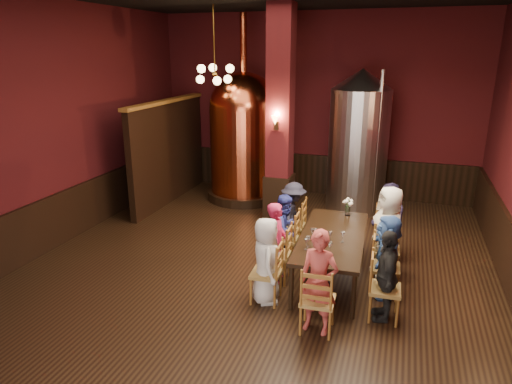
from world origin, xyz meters
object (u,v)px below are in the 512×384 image
(person_0, at_px, (266,260))
(steel_vessel, at_px, (358,142))
(person_2, at_px, (286,229))
(rose_vase, at_px, (348,204))
(dining_table, at_px, (333,239))
(person_1, at_px, (277,242))
(copper_kettle, at_px, (244,135))

(person_0, distance_m, steel_vessel, 4.77)
(person_0, relative_size, person_2, 1.05)
(rose_vase, bearing_deg, dining_table, -95.74)
(person_0, bearing_deg, dining_table, -60.12)
(dining_table, height_order, rose_vase, rose_vase)
(person_0, bearing_deg, person_1, -19.76)
(person_1, relative_size, copper_kettle, 0.30)
(person_2, relative_size, rose_vase, 3.87)
(copper_kettle, bearing_deg, rose_vase, -41.60)
(copper_kettle, xyz_separation_m, steel_vessel, (2.75, 0.01, 0.00))
(dining_table, relative_size, person_1, 1.84)
(person_0, height_order, copper_kettle, copper_kettle)
(person_2, xyz_separation_m, copper_kettle, (-1.92, 3.27, 0.98))
(person_1, bearing_deg, person_0, 174.80)
(dining_table, distance_m, person_1, 0.91)
(dining_table, bearing_deg, rose_vase, 81.99)
(person_1, bearing_deg, rose_vase, -41.88)
(person_0, relative_size, copper_kettle, 0.30)
(copper_kettle, bearing_deg, person_2, -59.59)
(person_0, height_order, rose_vase, person_0)
(person_0, bearing_deg, rose_vase, -46.11)
(steel_vessel, relative_size, rose_vase, 9.90)
(rose_vase, bearing_deg, copper_kettle, 138.40)
(person_1, bearing_deg, steel_vessel, -19.02)
(rose_vase, bearing_deg, person_1, -124.42)
(person_1, distance_m, copper_kettle, 4.48)
(person_2, distance_m, copper_kettle, 3.91)
(dining_table, xyz_separation_m, rose_vase, (0.10, 1.00, 0.28))
(person_1, bearing_deg, person_2, -5.20)
(dining_table, distance_m, person_2, 0.91)
(person_0, xyz_separation_m, rose_vase, (0.91, 2.04, 0.30))
(dining_table, height_order, person_1, person_1)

